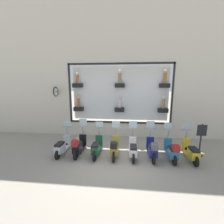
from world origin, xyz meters
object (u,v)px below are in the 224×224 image
at_px(scooter_olive_4, 115,148).
at_px(scooter_green_5, 97,147).
at_px(scooter_teal_1, 172,151).
at_px(scooter_black_6, 79,146).
at_px(scooter_navy_2, 152,149).
at_px(scooter_white_3, 133,149).
at_px(scooter_yellow_0, 191,152).
at_px(scooter_silver_7, 62,146).
at_px(shop_sign_post, 201,139).

relative_size(scooter_olive_4, scooter_green_5, 1.00).
xyz_separation_m(scooter_teal_1, scooter_black_6, (0.01, 4.52, 0.02)).
bearing_deg(scooter_navy_2, scooter_olive_4, 90.12).
bearing_deg(scooter_teal_1, scooter_green_5, 88.95).
distance_m(scooter_teal_1, scooter_green_5, 3.62).
distance_m(scooter_white_3, scooter_black_6, 2.71).
bearing_deg(scooter_teal_1, scooter_olive_4, 89.83).
xyz_separation_m(scooter_yellow_0, scooter_white_3, (0.00, 2.71, 0.00)).
relative_size(scooter_green_5, scooter_silver_7, 1.01).
height_order(scooter_black_6, scooter_silver_7, scooter_black_6).
distance_m(scooter_white_3, scooter_olive_4, 0.91).
relative_size(scooter_teal_1, scooter_olive_4, 0.99).
bearing_deg(scooter_navy_2, scooter_teal_1, -90.76).
distance_m(scooter_yellow_0, scooter_teal_1, 0.91).
bearing_deg(scooter_white_3, shop_sign_post, -81.33).
height_order(scooter_navy_2, scooter_green_5, scooter_navy_2).
distance_m(scooter_yellow_0, scooter_navy_2, 1.81).
bearing_deg(scooter_green_5, shop_sign_post, -84.38).
bearing_deg(scooter_teal_1, scooter_silver_7, 89.37).
bearing_deg(scooter_green_5, scooter_olive_4, -93.69).
relative_size(scooter_olive_4, scooter_black_6, 1.00).
distance_m(scooter_yellow_0, scooter_black_6, 5.42).
height_order(scooter_navy_2, scooter_silver_7, scooter_navy_2).
relative_size(scooter_green_5, shop_sign_post, 1.09).
distance_m(scooter_white_3, scooter_silver_7, 3.62).
bearing_deg(scooter_teal_1, scooter_white_3, 87.96).
bearing_deg(scooter_black_6, scooter_olive_4, -90.17).
xyz_separation_m(scooter_white_3, scooter_silver_7, (-0.00, 3.62, -0.01)).
relative_size(scooter_white_3, scooter_green_5, 0.99).
distance_m(scooter_olive_4, shop_sign_post, 4.29).
xyz_separation_m(scooter_teal_1, scooter_white_3, (0.06, 1.81, -0.04)).
bearing_deg(scooter_silver_7, shop_sign_post, -85.78).
distance_m(scooter_teal_1, scooter_white_3, 1.81).
bearing_deg(scooter_navy_2, scooter_yellow_0, -88.36).
bearing_deg(scooter_yellow_0, shop_sign_post, -50.71).
bearing_deg(scooter_green_5, scooter_teal_1, -91.05).
bearing_deg(scooter_teal_1, scooter_navy_2, 89.24).
xyz_separation_m(scooter_olive_4, scooter_green_5, (0.06, 0.90, -0.04)).
xyz_separation_m(scooter_green_5, scooter_black_6, (-0.05, 0.90, 0.05)).
relative_size(scooter_yellow_0, scooter_olive_4, 0.99).
bearing_deg(scooter_white_3, scooter_teal_1, -92.04).
bearing_deg(scooter_navy_2, scooter_silver_7, 89.40).
distance_m(scooter_black_6, scooter_silver_7, 0.91).
xyz_separation_m(scooter_yellow_0, scooter_black_6, (-0.05, 5.42, 0.07)).
relative_size(scooter_yellow_0, scooter_teal_1, 1.00).
bearing_deg(shop_sign_post, scooter_white_3, 98.67).
height_order(scooter_teal_1, shop_sign_post, shop_sign_post).
distance_m(scooter_teal_1, shop_sign_post, 1.69).
height_order(scooter_green_5, scooter_black_6, scooter_black_6).
xyz_separation_m(scooter_silver_7, shop_sign_post, (0.51, -6.95, 0.48)).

